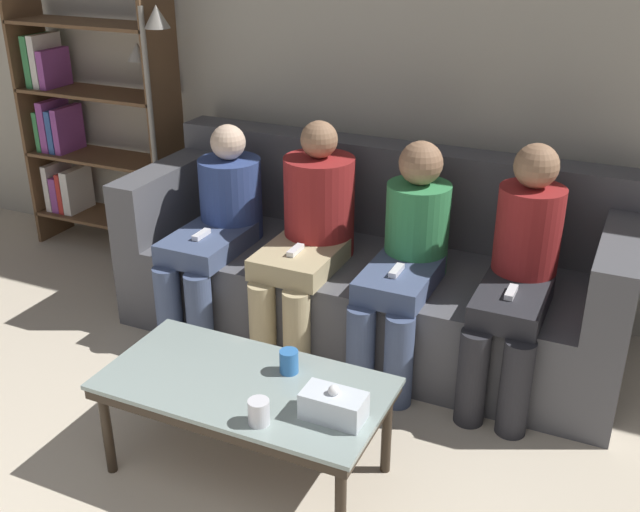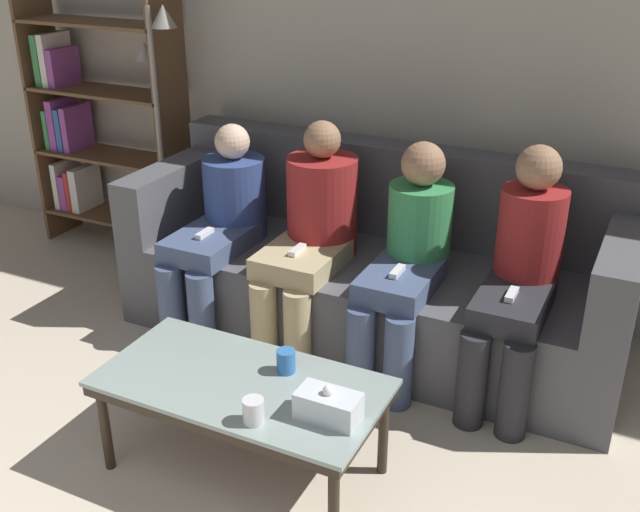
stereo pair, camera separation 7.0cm
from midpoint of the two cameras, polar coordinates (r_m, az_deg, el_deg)
The scene contains 12 objects.
wall_back at distance 4.02m, azimuth 6.76°, elevation 14.41°, with size 12.00×0.06×2.60m.
couch at distance 3.84m, azimuth 3.55°, elevation -1.15°, with size 2.49×0.92×0.92m.
coffee_table at distance 2.87m, azimuth -6.45°, elevation -10.20°, with size 1.08×0.55×0.42m.
cup_near_left at distance 2.61m, azimuth -5.47°, elevation -11.75°, with size 0.08×0.08×0.09m.
cup_near_right at distance 2.86m, azimuth -3.09°, elevation -8.04°, with size 0.07×0.07×0.09m.
tissue_box at distance 2.62m, azimuth 0.26°, elevation -11.32°, with size 0.22×0.12×0.13m.
bookshelf at distance 4.98m, azimuth -17.98°, elevation 9.23°, with size 1.02×0.32×1.62m.
standing_lamp at distance 4.42m, azimuth -12.97°, elevation 10.35°, with size 0.31×0.26×1.56m.
seated_person_left_end at distance 3.86m, azimuth -8.32°, elevation 2.47°, with size 0.32×0.72×1.04m.
seated_person_mid_left at distance 3.64m, azimuth -1.32°, elevation 2.05°, with size 0.35×0.69×1.12m.
seated_person_mid_right at distance 3.45m, azimuth 6.07°, elevation 0.08°, with size 0.31×0.68×1.08m.
seated_person_right_end at distance 3.34m, azimuth 14.34°, elevation -1.11°, with size 0.31×0.67×1.13m.
Camera 1 is at (1.19, -0.20, 2.01)m, focal length 42.00 mm.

